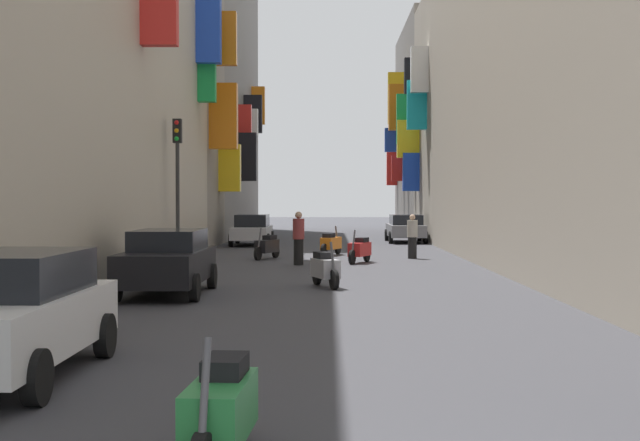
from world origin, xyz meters
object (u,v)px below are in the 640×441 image
Objects in this scene: scooter_red at (360,249)px; parked_car_white at (7,312)px; parked_car_black at (168,260)px; pedestrian_crossing at (412,237)px; pedestrian_near_left at (299,238)px; scooter_black at (267,246)px; parked_car_grey at (406,228)px; scooter_green at (221,409)px; parked_car_silver at (252,229)px; traffic_light_near_corner at (177,167)px; scooter_orange at (331,243)px; scooter_silver at (325,268)px.

parked_car_white is at bearing -104.96° from scooter_red.
parked_car_black is 13.44m from pedestrian_crossing.
parked_car_white is 2.35× the size of pedestrian_near_left.
scooter_black is at bearing 85.29° from parked_car_white.
parked_car_grey is 15.54m from pedestrian_near_left.
parked_car_black is 2.07× the size of scooter_green.
parked_car_silver reaches higher than parked_car_grey.
traffic_light_near_corner is (-7.76, -4.21, 2.35)m from pedestrian_crossing.
parked_car_grey is at bearing 63.19° from scooter_black.
pedestrian_crossing is (6.62, -9.10, 0.05)m from parked_car_silver.
parked_car_silver is 12.17m from scooter_red.
parked_car_silver is 1.07× the size of parked_car_black.
scooter_red is at bearing -132.63° from pedestrian_crossing.
traffic_light_near_corner is at bearing 101.01° from scooter_green.
scooter_orange and scooter_silver have the same top height.
parked_car_silver is at bearing 98.38° from scooter_black.
parked_car_silver is 2.31× the size of scooter_orange.
parked_car_silver is 1.07× the size of parked_car_white.
scooter_red is 7.99m from scooter_silver.
scooter_red is 1.06× the size of scooter_silver.
scooter_orange is 1.09× the size of pedestrian_near_left.
scooter_orange is 1.19× the size of pedestrian_crossing.
parked_car_grey is at bearing 78.56° from scooter_red.
parked_car_black is 2.20× the size of scooter_black.
parked_car_white reaches higher than parked_car_silver.
scooter_red is (4.64, -11.25, -0.29)m from parked_car_silver.
parked_car_black is 7.89m from traffic_light_near_corner.
pedestrian_near_left is at bearing -108.14° from parked_car_grey.
parked_car_black is 11.46m from scooter_black.
parked_car_silver reaches higher than scooter_green.
parked_car_grey is 14.13m from scooter_red.
scooter_silver is at bearing -51.58° from traffic_light_near_corner.
parked_car_grey is at bearing 76.54° from parked_car_white.
parked_car_black is at bearing -90.14° from parked_car_silver.
parked_car_black is 9.00m from pedestrian_near_left.
pedestrian_near_left is at bearing 90.28° from scooter_green.
traffic_light_near_corner is at bearing -162.98° from pedestrian_near_left.
parked_car_grey is 1.06× the size of parked_car_black.
pedestrian_crossing reaches higher than parked_car_white.
parked_car_white reaches higher than scooter_green.
scooter_black is 9.99m from scooter_silver.
scooter_red is at bearing 63.74° from parked_car_black.
parked_car_silver reaches higher than scooter_silver.
scooter_green is 25.78m from scooter_orange.
parked_car_white is at bearing -100.06° from scooter_orange.
scooter_silver is at bearing 70.26° from parked_car_white.
pedestrian_crossing reaches higher than scooter_red.
parked_car_silver reaches higher than scooter_red.
scooter_silver is (3.50, -19.16, -0.29)m from parked_car_silver.
parked_car_silver is 2.35× the size of scooter_black.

